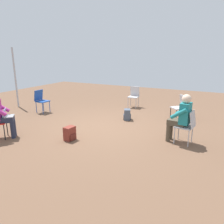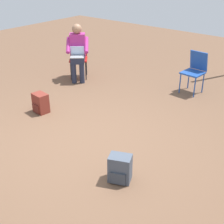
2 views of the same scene
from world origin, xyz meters
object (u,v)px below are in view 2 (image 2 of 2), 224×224
object	(u,v)px
chair_northwest	(78,56)
backpack_near_laptop_user	(120,170)
person_with_laptop	(78,50)
backpack_by_empty_chair	(41,104)
chair_north	(195,69)

from	to	relation	value
chair_northwest	backpack_near_laptop_user	distance (m)	3.95
person_with_laptop	backpack_by_empty_chair	distance (m)	1.88
person_with_laptop	chair_northwest	bearing A→B (deg)	-90.00
person_with_laptop	backpack_near_laptop_user	size ratio (longest dim) A/B	3.44
backpack_by_empty_chair	person_with_laptop	bearing A→B (deg)	112.27
backpack_near_laptop_user	chair_northwest	bearing A→B (deg)	142.21
chair_northwest	person_with_laptop	xyz separation A→B (m)	(0.11, -0.13, 0.20)
person_with_laptop	backpack_near_laptop_user	xyz separation A→B (m)	(3.00, -2.29, -0.53)
chair_northwest	backpack_near_laptop_user	size ratio (longest dim) A/B	2.36
backpack_by_empty_chair	backpack_near_laptop_user	bearing A→B (deg)	-14.95
chair_north	backpack_near_laptop_user	size ratio (longest dim) A/B	2.36
backpack_near_laptop_user	backpack_by_empty_chair	size ratio (longest dim) A/B	1.00
person_with_laptop	backpack_by_empty_chair	bearing A→B (deg)	70.81
chair_northwest	backpack_near_laptop_user	bearing A→B (deg)	100.76
person_with_laptop	backpack_by_empty_chair	xyz separation A→B (m)	(0.68, -1.67, -0.53)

